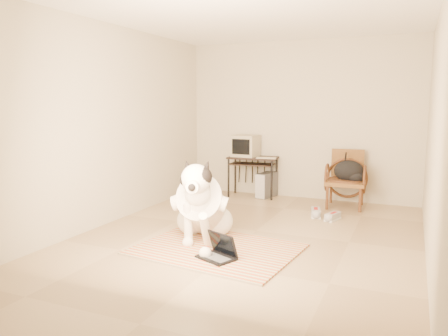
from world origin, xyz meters
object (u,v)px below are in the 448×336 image
Objects in this scene: dog at (202,206)px; laptop at (219,252)px; backpack at (350,172)px; pc_tower at (267,185)px; computer_desk at (253,163)px; crt_monitor at (245,146)px; rattan_chair at (346,179)px.

dog is 2.94× the size of laptop.
dog is 2.78m from backpack.
pc_tower is at bearing 90.92° from dog.
computer_desk is (-0.29, 2.60, 0.19)m from dog.
laptop is at bearing -107.83° from backpack.
dog is 2.66m from pc_tower.
crt_monitor is 0.49× the size of rattan_chair.
rattan_chair reaches higher than backpack.
computer_desk is at bearing 96.35° from dog.
rattan_chair is at bearing -4.54° from computer_desk.
dog is 2.74× the size of pc_tower.
computer_desk is at bearing 172.99° from backpack.
computer_desk is 0.98× the size of rattan_chair.
pc_tower is (-0.50, 3.19, 0.13)m from laptop.
dog is 2.71m from crt_monitor.
backpack is (1.40, 2.39, 0.16)m from dog.
pc_tower is at bearing 169.73° from backpack.
pc_tower is at bearing 172.43° from rattan_chair.
crt_monitor is 0.78m from pc_tower.
computer_desk is at bearing -167.66° from pc_tower.
crt_monitor is (-0.44, 2.63, 0.47)m from dog.
laptop is at bearing -81.02° from pc_tower.
crt_monitor is at bearing 167.50° from computer_desk.
pc_tower is at bearing 12.34° from computer_desk.
pc_tower reaches higher than laptop.
laptop is 0.93× the size of pc_tower.
laptop is 0.51× the size of rattan_chair.
laptop is at bearing -76.53° from computer_desk.
crt_monitor is at bearing 172.54° from backpack.
computer_desk is at bearing -12.50° from crt_monitor.
backpack is at bearing -10.27° from pc_tower.
computer_desk is 0.46m from pc_tower.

